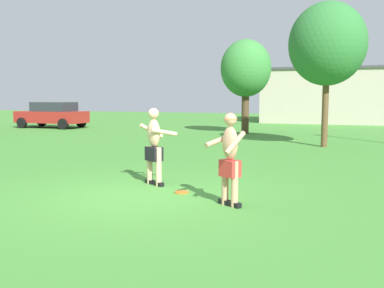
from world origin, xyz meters
The scene contains 8 objects.
ground_plane centered at (0.00, 0.00, 0.00)m, with size 80.00×80.00×0.00m, color #428433.
player_with_cap centered at (1.88, -0.17, 0.93)m, with size 0.72×0.77×1.69m.
player_in_black centered at (-0.15, 1.12, 0.91)m, with size 0.90×0.71×1.71m.
frisbee centered at (0.70, 0.55, 0.01)m, with size 0.29×0.29×0.03m, color orange.
car_red_mid_lot centered at (-13.02, 14.92, 0.82)m, with size 4.35×2.13×1.58m.
outbuilding_behind_lot centered at (3.40, 26.43, 1.98)m, with size 10.68×6.31×3.95m.
tree_left_field centered at (-0.94, 14.69, 3.34)m, with size 2.60×2.60×4.85m.
tree_behind_players centered at (3.18, 9.86, 3.91)m, with size 2.91×2.91×5.50m.
Camera 1 is at (3.71, -7.69, 1.99)m, focal length 40.75 mm.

